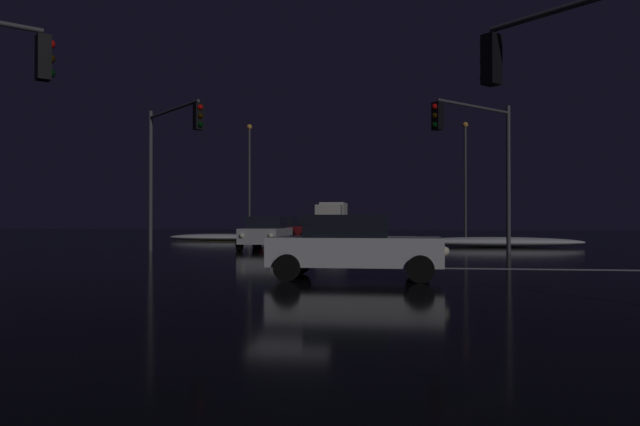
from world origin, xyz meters
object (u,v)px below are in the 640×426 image
traffic_signal_nw (169,149)px  traffic_signal_ne (480,148)px  sedan_red (281,230)px  streetlamp_right_far (465,171)px  sedan_orange (322,226)px  box_truck (333,216)px  streetlamp_left_far (249,172)px  sedan_gray (315,227)px  sedan_silver (267,233)px  traffic_signal_se (594,80)px  sedan_white_crossing (354,246)px  sedan_black (300,229)px

traffic_signal_nw → traffic_signal_ne: bearing=0.5°
sedan_red → streetlamp_right_far: bearing=49.2°
sedan_orange → box_truck: 7.24m
streetlamp_left_far → streetlamp_right_far: (17.32, 0.00, -0.09)m
sedan_red → sedan_gray: (0.30, 12.35, 0.00)m
sedan_gray → traffic_signal_ne: 23.41m
sedan_orange → traffic_signal_ne: 28.83m
sedan_orange → sedan_silver: bearing=-89.4°
box_truck → sedan_silver: bearing=-89.8°
sedan_red → box_truck: (0.29, 25.38, 0.91)m
sedan_orange → traffic_signal_se: bearing=-76.2°
sedan_gray → sedan_red: bearing=-91.4°
sedan_silver → traffic_signal_ne: bearing=-18.5°
streetlamp_left_far → streetlamp_right_far: streetlamp_left_far is taller
sedan_gray → streetlamp_right_far: 12.55m
sedan_orange → sedan_white_crossing: size_ratio=1.00×
sedan_black → sedan_gray: (0.21, 6.20, 0.00)m
sedan_red → sedan_black: (0.09, 6.15, 0.00)m
sedan_red → sedan_white_crossing: (5.45, -18.52, 0.00)m
sedan_black → streetlamp_right_far: bearing=33.0°
sedan_silver → sedan_white_crossing: size_ratio=1.00×
sedan_silver → traffic_signal_se: (9.63, -16.49, 3.15)m
sedan_silver → sedan_gray: same height
box_truck → traffic_signal_nw: (-3.48, -34.18, 2.76)m
sedan_silver → traffic_signal_ne: traffic_signal_ne is taller
sedan_orange → sedan_white_crossing: (5.30, -36.71, 0.00)m
box_truck → traffic_signal_nw: 34.47m
sedan_red → traffic_signal_ne: 13.65m
sedan_white_crossing → sedan_silver: bearing=111.3°
streetlamp_left_far → streetlamp_right_far: 17.32m
traffic_signal_nw → streetlamp_left_far: size_ratio=0.70×
sedan_black → traffic_signal_se: bearing=-70.6°
sedan_silver → sedan_black: bearing=91.4°
sedan_gray → box_truck: bearing=90.1°
sedan_silver → traffic_signal_se: 19.35m
traffic_signal_nw → traffic_signal_se: 18.67m
sedan_gray → traffic_signal_nw: (-3.49, -21.16, 3.67)m
sedan_silver → sedan_gray: (-0.08, 17.87, 0.00)m
sedan_silver → sedan_white_crossing: bearing=-68.7°
sedan_red → traffic_signal_ne: (9.89, -8.70, 3.55)m
streetlamp_right_far → box_truck: bearing=135.4°
traffic_signal_se → sedan_red: bearing=114.5°
sedan_black → traffic_signal_ne: (9.80, -14.86, 3.55)m
sedan_black → sedan_gray: 6.20m
sedan_black → traffic_signal_ne: size_ratio=0.69×
sedan_gray → traffic_signal_ne: traffic_signal_ne is taller
traffic_signal_ne → traffic_signal_se: traffic_signal_ne is taller
box_truck → sedan_white_crossing: 44.21m
traffic_signal_nw → sedan_red: bearing=70.1°
sedan_black → streetlamp_right_far: (11.86, 7.71, 4.41)m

